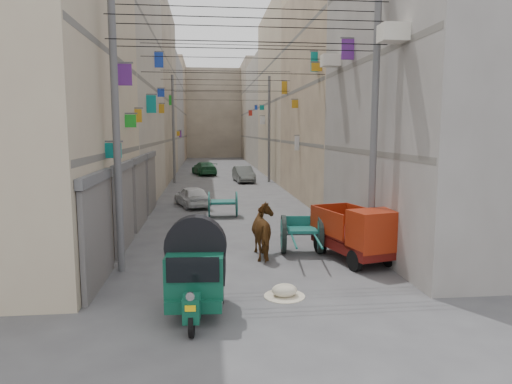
{
  "coord_description": "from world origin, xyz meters",
  "views": [
    {
      "loc": [
        -1.19,
        -6.73,
        3.88
      ],
      "look_at": [
        0.25,
        6.5,
        2.11
      ],
      "focal_mm": 32.0,
      "sensor_mm": 36.0,
      "label": 1
    }
  ],
  "objects": [
    {
      "name": "ground",
      "position": [
        0.0,
        0.0,
        0.0
      ],
      "size": [
        140.0,
        140.0,
        0.0
      ],
      "primitive_type": "plane",
      "color": "#454547",
      "rests_on": "ground"
    },
    {
      "name": "building_row_left",
      "position": [
        -8.0,
        34.13,
        6.46
      ],
      "size": [
        8.0,
        62.0,
        14.0
      ],
      "color": "#B9AC8C",
      "rests_on": "ground"
    },
    {
      "name": "building_row_right",
      "position": [
        8.0,
        34.13,
        6.46
      ],
      "size": [
        8.0,
        62.0,
        14.0
      ],
      "color": "gray",
      "rests_on": "ground"
    },
    {
      "name": "end_cap_building",
      "position": [
        0.0,
        66.0,
        6.5
      ],
      "size": [
        22.0,
        10.0,
        13.0
      ],
      "primitive_type": "cube",
      "color": "tan",
      "rests_on": "ground"
    },
    {
      "name": "shutters_left",
      "position": [
        -3.92,
        10.38,
        1.49
      ],
      "size": [
        0.18,
        14.4,
        2.88
      ],
      "color": "#535359",
      "rests_on": "ground"
    },
    {
      "name": "signboards",
      "position": [
        -0.01,
        21.66,
        3.43
      ],
      "size": [
        8.22,
        40.52,
        5.67
      ],
      "color": "#0B7A74",
      "rests_on": "ground"
    },
    {
      "name": "ac_units",
      "position": [
        3.65,
        7.67,
        7.43
      ],
      "size": [
        0.7,
        6.55,
        3.35
      ],
      "color": "beige",
      "rests_on": "ground"
    },
    {
      "name": "utility_poles",
      "position": [
        0.0,
        17.0,
        4.0
      ],
      "size": [
        7.4,
        22.2,
        8.0
      ],
      "color": "#58585B",
      "rests_on": "ground"
    },
    {
      "name": "overhead_cables",
      "position": [
        0.0,
        14.4,
        6.77
      ],
      "size": [
        7.4,
        22.52,
        1.12
      ],
      "color": "black",
      "rests_on": "ground"
    },
    {
      "name": "auto_rickshaw",
      "position": [
        -1.44,
        2.76,
        0.95
      ],
      "size": [
        1.41,
        2.33,
        1.62
      ],
      "rotation": [
        0.0,
        0.0,
        -0.06
      ],
      "color": "black",
      "rests_on": "ground"
    },
    {
      "name": "tonga_cart",
      "position": [
        1.8,
        7.29,
        0.64
      ],
      "size": [
        1.4,
        2.83,
        1.24
      ],
      "rotation": [
        0.0,
        0.0,
        -0.1
      ],
      "color": "black",
      "rests_on": "ground"
    },
    {
      "name": "mini_truck",
      "position": [
        3.29,
        6.02,
        0.81
      ],
      "size": [
        2.05,
        3.25,
        1.69
      ],
      "rotation": [
        0.0,
        0.0,
        0.25
      ],
      "color": "black",
      "rests_on": "ground"
    },
    {
      "name": "second_cart",
      "position": [
        -0.47,
        13.88,
        0.62
      ],
      "size": [
        1.34,
        1.19,
        1.16
      ],
      "rotation": [
        0.0,
        0.0,
        -0.02
      ],
      "color": "#12534A",
      "rests_on": "ground"
    },
    {
      "name": "feed_sack",
      "position": [
        0.6,
        3.51,
        0.15
      ],
      "size": [
        0.61,
        0.49,
        0.3
      ],
      "primitive_type": "ellipsoid",
      "color": "beige",
      "rests_on": "ground"
    },
    {
      "name": "horse",
      "position": [
        0.62,
        7.0,
        0.8
      ],
      "size": [
        1.02,
        1.97,
        1.61
      ],
      "primitive_type": "imported",
      "rotation": [
        0.0,
        0.0,
        3.22
      ],
      "color": "brown",
      "rests_on": "ground"
    },
    {
      "name": "distant_car_white",
      "position": [
        -1.96,
        16.89,
        0.54
      ],
      "size": [
        2.2,
        3.42,
        1.08
      ],
      "primitive_type": "imported",
      "rotation": [
        0.0,
        0.0,
        3.46
      ],
      "color": "silver",
      "rests_on": "ground"
    },
    {
      "name": "distant_car_grey",
      "position": [
        1.64,
        28.23,
        0.61
      ],
      "size": [
        1.62,
        3.78,
        1.21
      ],
      "primitive_type": "imported",
      "rotation": [
        0.0,
        0.0,
        0.09
      ],
      "color": "#535755",
      "rests_on": "ground"
    },
    {
      "name": "distant_car_green",
      "position": [
        -1.39,
        34.29,
        0.59
      ],
      "size": [
        2.51,
        4.35,
        1.19
      ],
      "primitive_type": "imported",
      "rotation": [
        0.0,
        0.0,
        3.36
      ],
      "color": "#1F5C35",
      "rests_on": "ground"
    }
  ]
}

